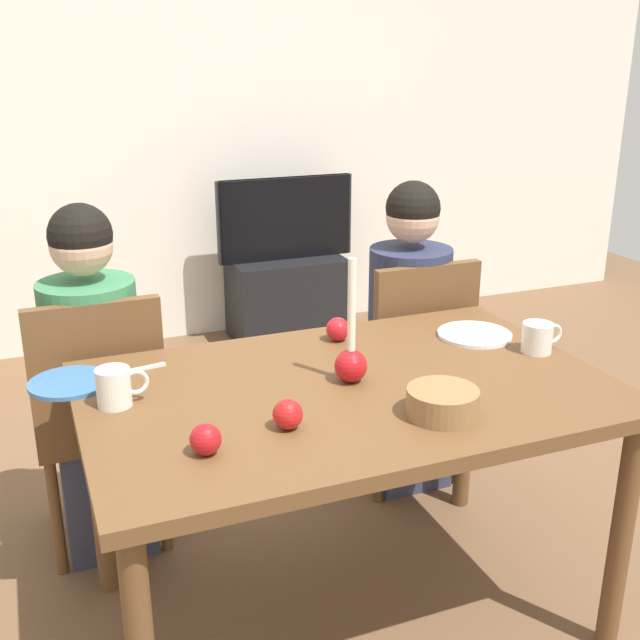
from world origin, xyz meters
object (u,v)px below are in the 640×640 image
object	(u,v)px
dining_table	(347,413)
tv_stand	(287,298)
mug_left	(115,387)
person_left_child	(96,389)
plate_right	(474,335)
chair_left	(99,409)
candle_centerpiece	(351,357)
apple_by_left_plate	(288,414)
plate_left	(70,383)
person_right_child	(408,342)
apple_by_right_mug	(206,439)
chair_right	(411,360)
apple_near_candle	(338,329)
bowl_walnuts	(442,402)
tv	(286,218)
mug_right	(538,337)

from	to	relation	value
dining_table	tv_stand	bearing A→B (deg)	74.62
mug_left	person_left_child	bearing A→B (deg)	90.75
mug_left	plate_right	bearing A→B (deg)	4.64
chair_left	candle_centerpiece	bearing A→B (deg)	-43.56
dining_table	apple_by_left_plate	bearing A→B (deg)	-142.88
person_left_child	mug_left	world-z (taller)	person_left_child
plate_left	mug_left	world-z (taller)	mug_left
person_right_child	apple_by_right_mug	size ratio (longest dim) A/B	16.32
chair_right	apple_near_candle	size ratio (longest dim) A/B	12.24
person_left_child	tv_stand	xyz separation A→B (m)	(1.23, 1.66, -0.33)
chair_right	candle_centerpiece	xyz separation A→B (m)	(-0.51, -0.59, 0.31)
plate_left	apple_near_candle	world-z (taller)	apple_near_candle
person_right_child	bowl_walnuts	bearing A→B (deg)	-113.46
apple_by_left_plate	chair_right	bearing A→B (deg)	45.82
apple_by_right_mug	plate_right	bearing A→B (deg)	23.47
chair_left	apple_by_right_mug	xyz separation A→B (m)	(0.16, -0.83, 0.27)
apple_near_candle	apple_by_right_mug	xyz separation A→B (m)	(-0.55, -0.55, -0.00)
bowl_walnuts	dining_table	bearing A→B (deg)	119.37
bowl_walnuts	apple_by_left_plate	bearing A→B (deg)	168.53
person_left_child	candle_centerpiece	xyz separation A→B (m)	(0.62, -0.62, 0.25)
plate_right	person_left_child	bearing A→B (deg)	158.27
tv_stand	plate_left	distance (m)	2.47
plate_left	bowl_walnuts	distance (m)	0.99
person_left_child	plate_left	xyz separation A→B (m)	(-0.09, -0.36, 0.19)
tv_stand	apple_near_candle	size ratio (longest dim) A/B	8.70
apple_by_left_plate	person_left_child	bearing A→B (deg)	114.22
mug_left	plate_left	bearing A→B (deg)	119.49
dining_table	person_left_child	size ratio (longest dim) A/B	1.19
chair_right	tv	bearing A→B (deg)	86.49
person_right_child	mug_right	world-z (taller)	person_right_child
chair_right	mug_left	world-z (taller)	chair_right
dining_table	person_left_child	world-z (taller)	person_left_child
tv_stand	apple_near_candle	distance (m)	2.12
tv	apple_near_candle	size ratio (longest dim) A/B	10.74
apple_by_left_plate	apple_by_right_mug	distance (m)	0.22
chair_right	bowl_walnuts	bearing A→B (deg)	-114.24
tv	candle_centerpiece	world-z (taller)	candle_centerpiece
chair_right	plate_right	world-z (taller)	chair_right
chair_right	candle_centerpiece	bearing A→B (deg)	-131.05
bowl_walnuts	apple_near_candle	size ratio (longest dim) A/B	2.42
mug_right	apple_near_candle	world-z (taller)	mug_right
mug_right	apple_by_right_mug	size ratio (longest dim) A/B	1.85
tv_stand	tv	size ratio (longest dim) A/B	0.81
candle_centerpiece	bowl_walnuts	bearing A→B (deg)	-65.51
dining_table	apple_near_candle	world-z (taller)	apple_near_candle
person_left_child	dining_table	bearing A→B (deg)	-46.87
plate_left	bowl_walnuts	size ratio (longest dim) A/B	1.22
tv_stand	apple_by_right_mug	xyz separation A→B (m)	(-1.08, -2.52, 0.55)
plate_left	apple_by_right_mug	xyz separation A→B (m)	(0.25, -0.50, 0.03)
dining_table	plate_left	size ratio (longest dim) A/B	6.44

